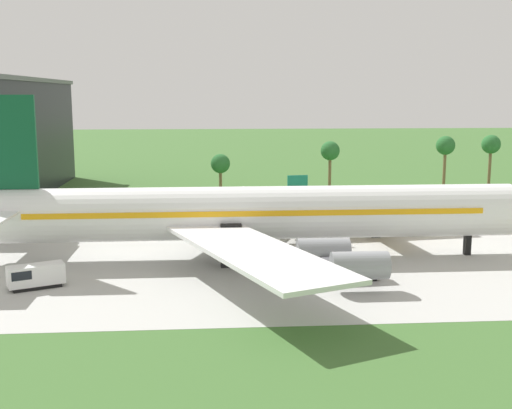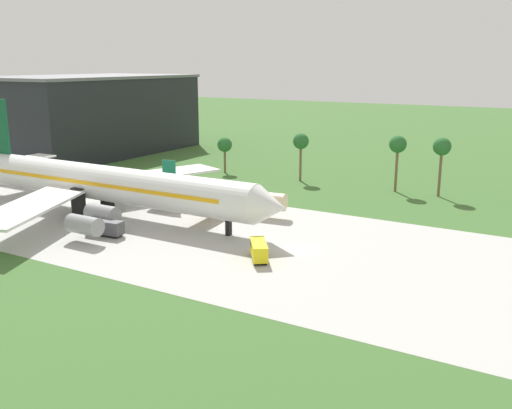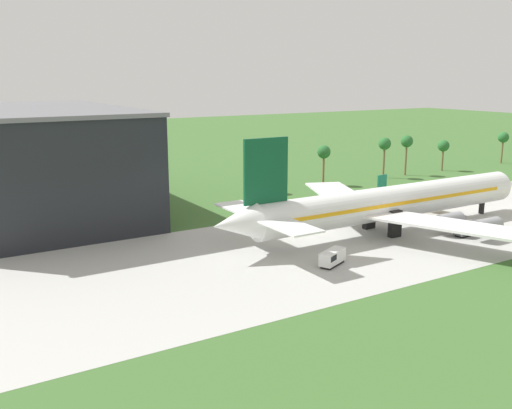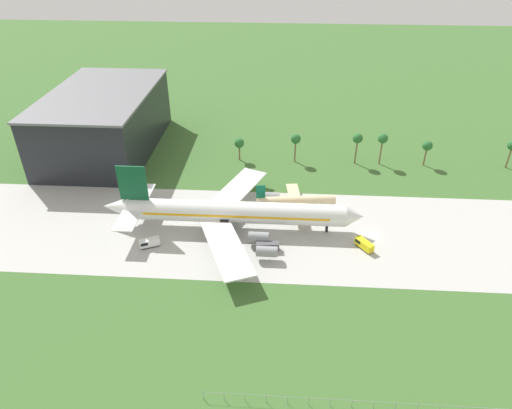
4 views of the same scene
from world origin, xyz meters
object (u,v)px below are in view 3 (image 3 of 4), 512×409
Objects in this scene: regional_aircraft at (413,196)px; catering_van at (467,228)px; terminal_building at (35,161)px; jet_airliner at (390,203)px; fuel_truck at (332,258)px.

catering_van is (-7.97, -21.36, -1.56)m from regional_aircraft.
jet_airliner is at bearing -43.06° from terminal_building.
regional_aircraft is at bearing -28.31° from terminal_building.
terminal_building is at bearing 117.76° from fuel_truck.
fuel_truck is 0.10× the size of terminal_building.
jet_airliner is at bearing 136.88° from catering_van.
fuel_truck is 0.92× the size of catering_van.
catering_van is (10.51, -9.84, -4.25)m from jet_airliner.
regional_aircraft is at bearing 31.94° from jet_airliner.
terminal_building is (-32.12, 61.03, 10.05)m from fuel_truck.
terminal_building reaches higher than jet_airliner.
regional_aircraft is 0.40× the size of terminal_building.
catering_van is at bearing -43.07° from terminal_building.
fuel_truck is 69.70m from terminal_building.
regional_aircraft is 22.86m from catering_van.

